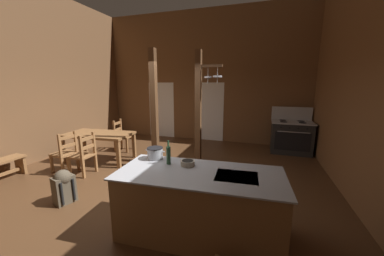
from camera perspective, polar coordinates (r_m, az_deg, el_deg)
name	(u,v)px	position (r m, az deg, el deg)	size (l,w,h in m)	color
ground_plane	(152,188)	(4.59, -10.55, -15.34)	(7.87, 8.51, 0.10)	#4C301C
wall_back	(203,77)	(7.76, 2.89, 13.22)	(7.87, 0.14, 4.45)	brown
wall_left	(8,74)	(6.64, -40.58, 10.71)	(0.14, 8.51, 4.45)	brown
glazed_door_back_left	(162,110)	(8.31, -8.04, 4.74)	(1.00, 0.01, 2.05)	white
glazed_panel_back_right	(212,112)	(7.67, 5.22, 4.23)	(0.84, 0.01, 2.05)	white
kitchen_island	(199,203)	(3.06, 1.95, -19.32)	(2.21, 1.09, 0.89)	brown
stove_range	(291,136)	(7.02, 24.70, -2.03)	(1.14, 0.83, 1.32)	black
support_post_with_pot_rack	(199,106)	(5.29, 1.99, 5.95)	(0.64, 0.21, 2.80)	brown
support_post_center	(154,110)	(5.16, -9.95, 4.61)	(0.14, 0.14, 2.80)	brown
dining_table	(99,136)	(6.19, -23.40, -2.05)	(1.77, 1.03, 0.74)	brown
ladderback_chair_near_window	(84,155)	(5.43, -26.70, -6.38)	(0.44, 0.44, 0.95)	olive
ladderback_chair_by_post	(122,136)	(6.89, -17.99, -2.02)	(0.48, 0.48, 0.95)	olive
ladderback_chair_at_table_end	(65,153)	(5.77, -30.49, -5.75)	(0.50, 0.50, 0.95)	olive
backpack	(64,185)	(4.39, -30.81, -12.93)	(0.36, 0.37, 0.60)	#4C4233
stockpot_on_counter	(155,153)	(3.36, -9.74, -6.57)	(0.31, 0.24, 0.18)	#A8AAB2
mixing_bowl_on_counter	(188,163)	(3.07, -1.17, -9.23)	(0.20, 0.20, 0.07)	#B2A893
bottle_tall_on_counter	(168,155)	(3.10, -6.24, -7.06)	(0.06, 0.06, 0.35)	#2D5638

